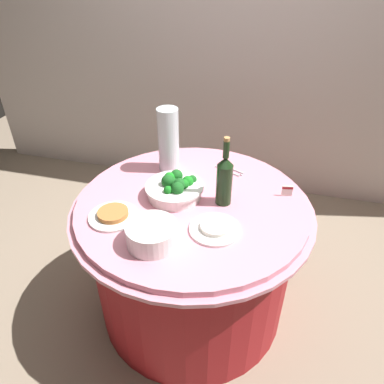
% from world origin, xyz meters
% --- Properties ---
extents(ground_plane, '(6.00, 6.00, 0.00)m').
position_xyz_m(ground_plane, '(0.00, 0.00, 0.00)').
color(ground_plane, gray).
extents(back_wall, '(4.40, 0.10, 2.60)m').
position_xyz_m(back_wall, '(0.00, 1.40, 1.30)').
color(back_wall, beige).
rests_on(back_wall, ground_plane).
extents(buffet_table, '(1.16, 1.16, 0.74)m').
position_xyz_m(buffet_table, '(0.00, 0.00, 0.38)').
color(buffet_table, maroon).
rests_on(buffet_table, ground_plane).
extents(broccoli_bowl, '(0.28, 0.28, 0.11)m').
position_xyz_m(broccoli_bowl, '(-0.09, 0.02, 0.78)').
color(broccoli_bowl, white).
rests_on(broccoli_bowl, buffet_table).
extents(plate_stack, '(0.21, 0.21, 0.09)m').
position_xyz_m(plate_stack, '(-0.08, -0.32, 0.79)').
color(plate_stack, white).
rests_on(plate_stack, buffet_table).
extents(wine_bottle, '(0.07, 0.07, 0.34)m').
position_xyz_m(wine_bottle, '(0.15, 0.03, 0.87)').
color(wine_bottle, black).
rests_on(wine_bottle, buffet_table).
extents(decorative_fruit_vase, '(0.11, 0.11, 0.34)m').
position_xyz_m(decorative_fruit_vase, '(-0.19, 0.26, 0.89)').
color(decorative_fruit_vase, silver).
rests_on(decorative_fruit_vase, buffet_table).
extents(serving_tongs, '(0.16, 0.11, 0.01)m').
position_xyz_m(serving_tongs, '(0.13, 0.32, 0.74)').
color(serving_tongs, silver).
rests_on(serving_tongs, buffet_table).
extents(food_plate_rice, '(0.22, 0.22, 0.03)m').
position_xyz_m(food_plate_rice, '(0.15, -0.18, 0.75)').
color(food_plate_rice, white).
rests_on(food_plate_rice, buffet_table).
extents(food_plate_peanuts, '(0.22, 0.22, 0.03)m').
position_xyz_m(food_plate_peanuts, '(-0.31, -0.21, 0.75)').
color(food_plate_peanuts, white).
rests_on(food_plate_peanuts, buffet_table).
extents(label_placard_front, '(0.05, 0.02, 0.05)m').
position_xyz_m(label_placard_front, '(0.43, 0.16, 0.77)').
color(label_placard_front, white).
rests_on(label_placard_front, buffet_table).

